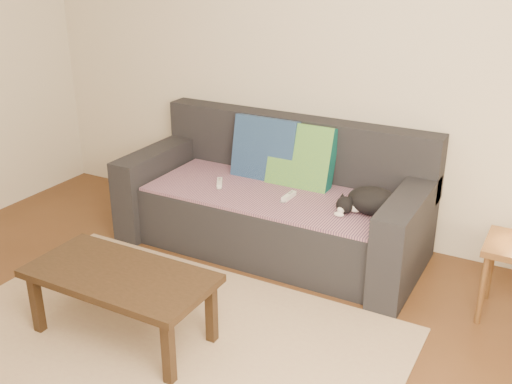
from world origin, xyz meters
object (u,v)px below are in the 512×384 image
sofa (275,205)px  wii_remote_b (289,196)px  cat (370,201)px  wii_remote_a (220,183)px  coffee_table (120,281)px

sofa → wii_remote_b: sofa is taller
sofa → cat: (0.72, -0.11, 0.21)m
cat → wii_remote_a: size_ratio=2.63×
wii_remote_b → cat: bearing=-84.6°
wii_remote_a → coffee_table: bearing=156.7°
sofa → wii_remote_a: sofa is taller
wii_remote_b → coffee_table: wii_remote_b is taller
sofa → wii_remote_b: size_ratio=14.00×
wii_remote_a → wii_remote_b: same height
cat → coffee_table: 1.59m
wii_remote_b → coffee_table: (-0.39, -1.25, -0.10)m
cat → coffee_table: bearing=-122.2°
wii_remote_b → coffee_table: bearing=165.7°
cat → wii_remote_b: (-0.55, -0.03, -0.07)m
wii_remote_a → sofa: bearing=-98.5°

